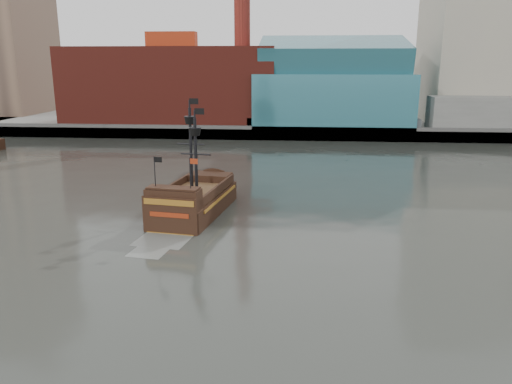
{
  "coord_description": "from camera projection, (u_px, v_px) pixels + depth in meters",
  "views": [
    {
      "loc": [
        3.74,
        -30.18,
        14.23
      ],
      "look_at": [
        0.4,
        8.72,
        4.0
      ],
      "focal_mm": 35.0,
      "sensor_mm": 36.0,
      "label": 1
    }
  ],
  "objects": [
    {
      "name": "ground",
      "position": [
        239.0,
        283.0,
        33.0
      ],
      "size": [
        400.0,
        400.0,
        0.0
      ],
      "primitive_type": "plane",
      "color": "#2B2D28",
      "rests_on": "ground"
    },
    {
      "name": "seawall",
      "position": [
        279.0,
        133.0,
        92.91
      ],
      "size": [
        220.0,
        1.0,
        2.6
      ],
      "primitive_type": "cube",
      "color": "#4C4C49",
      "rests_on": "ground"
    },
    {
      "name": "promenade_far",
      "position": [
        284.0,
        118.0,
        121.42
      ],
      "size": [
        220.0,
        60.0,
        2.0
      ],
      "primitive_type": "cube",
      "color": "slate",
      "rests_on": "ground"
    },
    {
      "name": "pirate_ship",
      "position": [
        194.0,
        203.0,
        47.81
      ],
      "size": [
        6.83,
        16.09,
        11.66
      ],
      "rotation": [
        0.0,
        0.0,
        -0.15
      ],
      "color": "black",
      "rests_on": "ground"
    },
    {
      "name": "skyline",
      "position": [
        308.0,
        12.0,
        107.85
      ],
      "size": [
        149.0,
        45.0,
        62.0
      ],
      "color": "brown",
      "rests_on": "promenade_far"
    }
  ]
}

